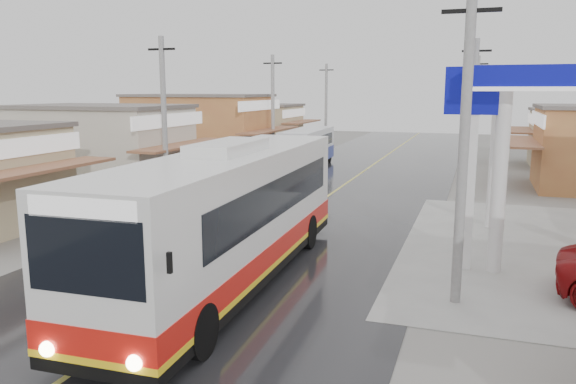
% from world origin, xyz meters
% --- Properties ---
extents(ground, '(120.00, 120.00, 0.00)m').
position_xyz_m(ground, '(0.00, 0.00, 0.00)').
color(ground, slate).
rests_on(ground, ground).
extents(road, '(12.00, 90.00, 0.02)m').
position_xyz_m(road, '(0.00, 15.00, 0.01)').
color(road, black).
rests_on(road, ground).
extents(centre_line, '(0.15, 90.00, 0.01)m').
position_xyz_m(centre_line, '(0.00, 15.00, 0.02)').
color(centre_line, '#D8CC4C').
rests_on(centre_line, road).
extents(shopfronts_left, '(11.00, 44.00, 5.20)m').
position_xyz_m(shopfronts_left, '(-13.00, 18.00, 0.00)').
color(shopfronts_left, tan).
rests_on(shopfronts_left, ground).
extents(utility_poles_left, '(1.60, 50.00, 8.00)m').
position_xyz_m(utility_poles_left, '(-7.00, 16.00, 0.00)').
color(utility_poles_left, gray).
rests_on(utility_poles_left, ground).
extents(utility_poles_right, '(1.60, 36.00, 8.00)m').
position_xyz_m(utility_poles_right, '(7.00, 15.00, 0.00)').
color(utility_poles_right, gray).
rests_on(utility_poles_right, ground).
extents(coach_bus, '(3.29, 13.19, 4.09)m').
position_xyz_m(coach_bus, '(0.76, -0.42, 1.97)').
color(coach_bus, silver).
rests_on(coach_bus, road).
extents(second_bus, '(2.57, 8.28, 2.72)m').
position_xyz_m(second_bus, '(-4.30, 23.80, 1.47)').
color(second_bus, silver).
rests_on(second_bus, road).
extents(cyclist, '(0.97, 2.12, 2.21)m').
position_xyz_m(cyclist, '(-3.90, 3.15, 0.73)').
color(cyclist, black).
rests_on(cyclist, ground).
extents(tricycle_near, '(1.95, 2.38, 1.77)m').
position_xyz_m(tricycle_near, '(-7.48, 12.56, 1.01)').
color(tricycle_near, '#26262D').
rests_on(tricycle_near, ground).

